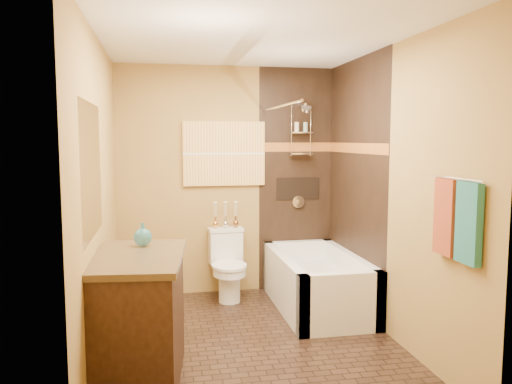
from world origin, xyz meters
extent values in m
plane|color=black|center=(0.00, 0.00, 0.00)|extent=(3.00, 3.00, 0.00)
cube|color=#AD8443|center=(-1.20, 0.00, 1.25)|extent=(0.02, 3.00, 2.50)
cube|color=#AD8443|center=(1.20, 0.00, 1.25)|extent=(0.02, 3.00, 2.50)
cube|color=#AD8443|center=(0.00, 1.50, 1.25)|extent=(2.40, 0.02, 2.50)
cube|color=#AD8443|center=(0.00, -1.50, 1.25)|extent=(2.40, 0.02, 2.50)
plane|color=silver|center=(0.00, 0.00, 2.50)|extent=(3.00, 3.00, 0.00)
cube|color=black|center=(0.78, 1.49, 1.25)|extent=(0.85, 0.01, 2.50)
cube|color=black|center=(1.19, 0.75, 1.25)|extent=(0.01, 1.50, 2.50)
cube|color=#964B1B|center=(0.78, 1.48, 1.62)|extent=(0.85, 0.01, 0.10)
cube|color=#964B1B|center=(1.18, 0.75, 1.62)|extent=(0.01, 1.50, 0.10)
cube|color=black|center=(0.80, 1.48, 1.15)|extent=(0.50, 0.01, 0.25)
cylinder|color=silver|center=(0.80, 1.35, 2.08)|extent=(0.02, 0.26, 0.02)
cylinder|color=silver|center=(0.80, 1.20, 2.03)|extent=(0.11, 0.11, 0.09)
cylinder|color=silver|center=(0.80, 1.47, 1.00)|extent=(0.14, 0.02, 0.14)
cylinder|color=silver|center=(0.40, 0.75, 2.02)|extent=(0.03, 1.55, 0.03)
cylinder|color=silver|center=(1.15, -1.05, 1.45)|extent=(0.02, 0.55, 0.02)
cube|color=#1F695D|center=(1.16, -1.18, 1.18)|extent=(0.05, 0.22, 0.52)
cube|color=maroon|center=(1.16, -0.92, 1.18)|extent=(0.05, 0.22, 0.52)
cube|color=gold|center=(-0.04, 1.48, 1.55)|extent=(0.90, 0.04, 0.70)
cube|color=white|center=(-1.19, -0.49, 1.50)|extent=(0.01, 1.00, 0.90)
cube|color=white|center=(0.80, 0.05, 0.28)|extent=(0.80, 0.10, 0.55)
cube|color=white|center=(0.80, 1.45, 0.28)|extent=(0.80, 0.10, 0.55)
cube|color=white|center=(0.45, 0.75, 0.28)|extent=(0.10, 1.50, 0.55)
cube|color=white|center=(1.15, 0.75, 0.28)|extent=(0.10, 1.50, 0.55)
cube|color=white|center=(0.80, 0.75, 0.17)|extent=(0.64, 1.34, 0.35)
cube|color=white|center=(-0.04, 1.39, 0.53)|extent=(0.37, 0.19, 0.36)
cube|color=white|center=(-0.04, 1.39, 0.72)|extent=(0.39, 0.21, 0.04)
cylinder|color=white|center=(-0.04, 1.11, 0.18)|extent=(0.23, 0.23, 0.36)
cylinder|color=white|center=(-0.04, 1.11, 0.34)|extent=(0.35, 0.35, 0.09)
cylinder|color=white|center=(-0.04, 1.11, 0.39)|extent=(0.37, 0.37, 0.03)
cube|color=black|center=(-0.92, -0.49, 0.43)|extent=(0.70, 1.04, 0.87)
cube|color=black|center=(-0.91, -0.49, 0.89)|extent=(0.74, 1.10, 0.04)
camera|label=1|loc=(-0.74, -3.96, 1.70)|focal=35.00mm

